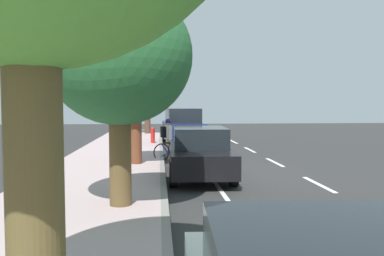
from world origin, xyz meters
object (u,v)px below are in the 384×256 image
at_px(bicycle_at_curb, 173,151).
at_px(parked_sedan_black_second, 200,153).
at_px(street_tree_mid_block, 135,72).
at_px(street_tree_far_end, 119,57).
at_px(street_tree_near_cyclist, 147,80).
at_px(parked_suv_dark_blue_nearest, 182,126).
at_px(fire_hydrant, 153,135).
at_px(cyclist_with_backpack, 167,135).

bearing_deg(bicycle_at_curb, parked_sedan_black_second, 99.95).
distance_m(parked_sedan_black_second, street_tree_mid_block, 3.82).
bearing_deg(parked_sedan_black_second, street_tree_far_end, 61.84).
relative_size(bicycle_at_curb, street_tree_near_cyclist, 0.31).
height_order(bicycle_at_curb, street_tree_mid_block, street_tree_mid_block).
height_order(parked_suv_dark_blue_nearest, fire_hydrant, parked_suv_dark_blue_nearest).
bearing_deg(street_tree_mid_block, fire_hydrant, -93.64).
bearing_deg(parked_suv_dark_blue_nearest, bicycle_at_curb, 83.16).
distance_m(cyclist_with_backpack, fire_hydrant, 5.21).
bearing_deg(street_tree_near_cyclist, bicycle_at_curb, 96.15).
relative_size(cyclist_with_backpack, street_tree_mid_block, 0.36).
bearing_deg(cyclist_with_backpack, fire_hydrant, -82.61).
distance_m(parked_sedan_black_second, cyclist_with_backpack, 4.30).
relative_size(cyclist_with_backpack, street_tree_far_end, 0.37).
relative_size(parked_suv_dark_blue_nearest, cyclist_with_backpack, 2.93).
bearing_deg(street_tree_far_end, cyclist_with_backpack, -98.12).
xyz_separation_m(parked_sedan_black_second, bicycle_at_curb, (0.66, -3.76, -0.38)).
xyz_separation_m(bicycle_at_curb, cyclist_with_backpack, (0.23, -0.45, 0.62)).
relative_size(bicycle_at_curb, street_tree_mid_block, 0.35).
bearing_deg(street_tree_near_cyclist, parked_sedan_black_second, 97.03).
bearing_deg(street_tree_mid_block, street_tree_near_cyclist, -90.00).
bearing_deg(fire_hydrant, parked_suv_dark_blue_nearest, -166.54).
bearing_deg(street_tree_mid_block, parked_suv_dark_blue_nearest, -104.99).
relative_size(street_tree_near_cyclist, street_tree_mid_block, 1.15).
height_order(parked_suv_dark_blue_nearest, cyclist_with_backpack, parked_suv_dark_blue_nearest).
xyz_separation_m(street_tree_near_cyclist, street_tree_far_end, (-0.00, 20.21, -0.77)).
distance_m(street_tree_far_end, fire_hydrant, 13.40).
bearing_deg(parked_suv_dark_blue_nearest, cyclist_with_backpack, 80.32).
distance_m(bicycle_at_curb, street_tree_near_cyclist, 13.23).
distance_m(parked_sedan_black_second, fire_hydrant, 9.49).
distance_m(parked_suv_dark_blue_nearest, street_tree_far_end, 13.85).
distance_m(parked_sedan_black_second, street_tree_far_end, 4.92).
distance_m(parked_suv_dark_blue_nearest, street_tree_near_cyclist, 7.58).
bearing_deg(street_tree_near_cyclist, fire_hydrant, 93.81).
bearing_deg(street_tree_far_end, parked_sedan_black_second, -118.16).
height_order(street_tree_mid_block, fire_hydrant, street_tree_mid_block).
xyz_separation_m(cyclist_with_backpack, street_tree_far_end, (1.14, 7.98, 2.18)).
height_order(parked_sedan_black_second, street_tree_mid_block, street_tree_mid_block).
bearing_deg(bicycle_at_curb, street_tree_near_cyclist, -83.85).
xyz_separation_m(parked_sedan_black_second, street_tree_far_end, (2.02, 3.78, 2.41)).
xyz_separation_m(parked_suv_dark_blue_nearest, street_tree_far_end, (2.08, 13.52, 2.14)).
height_order(bicycle_at_curb, cyclist_with_backpack, cyclist_with_backpack).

